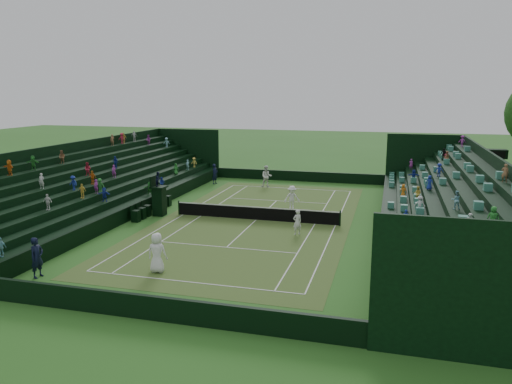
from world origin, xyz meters
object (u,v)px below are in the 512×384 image
player_near_west (157,253)px  umpire_chair (159,197)px  player_near_east (297,222)px  tennis_net (256,213)px  player_far_west (267,176)px  player_far_east (292,198)px

player_near_west → umpire_chair: bearing=-67.4°
player_near_east → tennis_net: bearing=-78.3°
tennis_net → player_far_west: bearing=100.7°
player_near_east → player_far_east: (-1.60, 6.34, 0.12)m
player_near_east → player_far_east: bearing=-115.6°
player_far_west → player_far_east: size_ratio=1.08×
player_near_east → player_near_west: bearing=17.2°
player_near_east → umpire_chair: bearing=-51.7°
tennis_net → player_far_east: size_ratio=6.29×
umpire_chair → player_far_east: umpire_chair is taller
umpire_chair → tennis_net: bearing=4.0°
player_near_west → player_near_east: player_near_west is taller
player_near_west → player_far_west: 23.10m
umpire_chair → player_near_west: umpire_chair is taller
umpire_chair → player_near_west: 11.70m
player_far_east → umpire_chair: bearing=178.0°
player_near_east → player_far_west: (-5.69, 14.77, 0.19)m
player_near_east → player_far_east: 6.54m
player_near_east → player_far_east: player_far_east is taller
tennis_net → player_near_east: (3.41, -2.72, 0.28)m
player_near_west → player_near_east: 9.94m
tennis_net → player_far_east: (1.81, 3.61, 0.40)m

